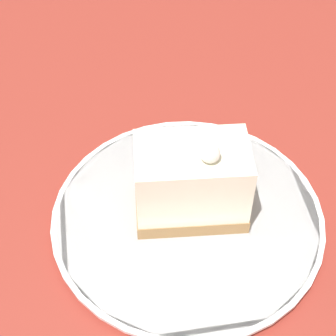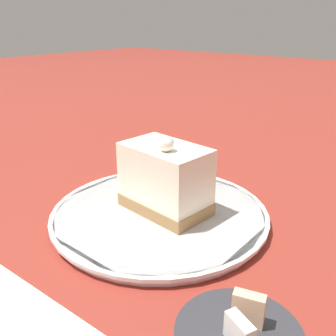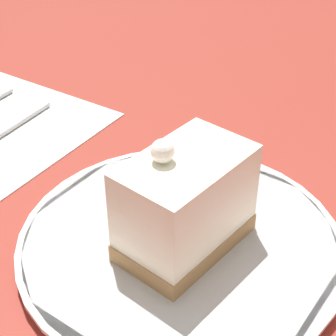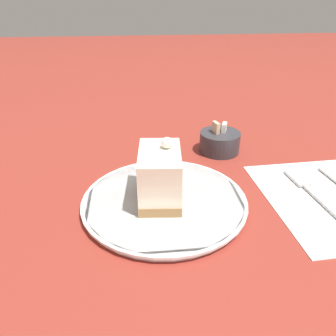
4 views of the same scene
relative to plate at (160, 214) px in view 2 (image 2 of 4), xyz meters
The scene contains 3 objects.
ground_plane 0.04m from the plate, 36.64° to the left, with size 4.00×4.00×0.00m, color maroon.
plate is the anchor object (origin of this frame).
cake_slice 0.04m from the plate, 149.12° to the left, with size 0.07×0.10×0.09m.
Camera 2 is at (0.26, 0.23, 0.22)m, focal length 40.00 mm.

